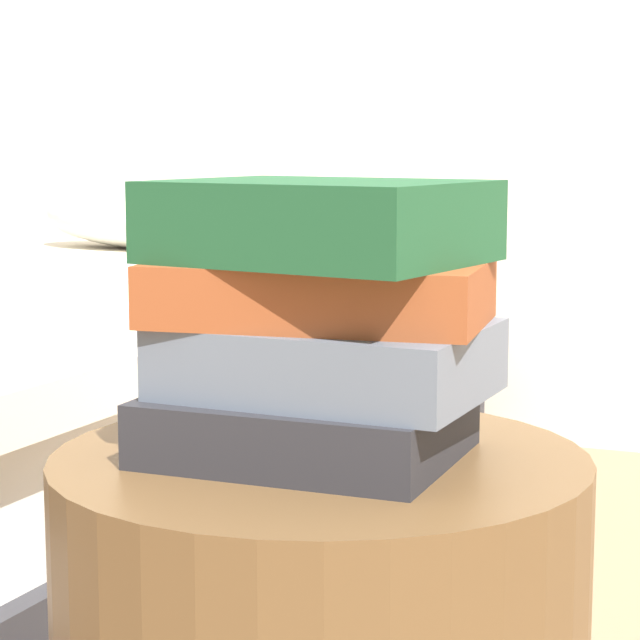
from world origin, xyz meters
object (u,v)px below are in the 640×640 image
book_slate (328,359)px  book_forest (320,221)px  book_charcoal (307,425)px  book_rust (325,292)px

book_slate → book_forest: (-0.01, -0.00, 0.11)m
book_charcoal → book_slate: 0.06m
book_rust → book_forest: 0.06m
book_charcoal → book_slate: (0.02, 0.00, 0.05)m
book_charcoal → book_forest: size_ratio=0.99×
book_slate → book_rust: size_ratio=0.94×
book_charcoal → book_slate: book_slate is taller
book_forest → book_slate: bearing=12.4°
book_slate → book_forest: 0.11m
book_charcoal → book_rust: 0.11m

